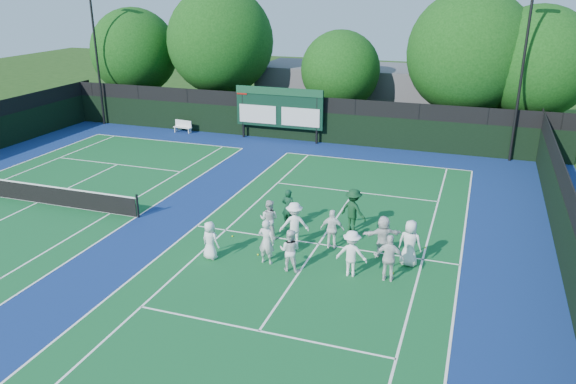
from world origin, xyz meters
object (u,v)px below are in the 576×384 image
(bench, at_px, (183,126))
(coach_left, at_px, (288,208))
(tennis_net, at_px, (37,193))
(scoreboard, at_px, (279,108))

(bench, xyz_separation_m, coach_left, (12.39, -13.04, 0.37))
(tennis_net, xyz_separation_m, coach_left, (12.25, 1.32, 0.35))
(coach_left, bearing_deg, bench, -41.81)
(tennis_net, bearing_deg, bench, 90.55)
(coach_left, bearing_deg, scoreboard, -63.70)
(scoreboard, relative_size, bench, 4.28)
(scoreboard, distance_m, coach_left, 14.33)
(tennis_net, height_order, bench, tennis_net)
(tennis_net, xyz_separation_m, bench, (-0.14, 14.36, -0.03))
(scoreboard, distance_m, tennis_net, 16.26)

